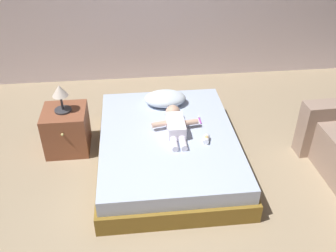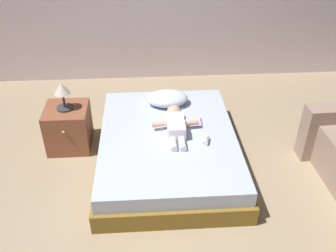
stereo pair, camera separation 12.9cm
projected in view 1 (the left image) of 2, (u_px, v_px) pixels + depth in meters
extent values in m
plane|color=gray|center=(152.00, 234.00, 3.14)|extent=(8.00, 8.00, 0.00)
cube|color=brown|center=(168.00, 153.00, 3.90)|extent=(1.42, 1.87, 0.19)
cube|color=#ACBAD6|center=(168.00, 140.00, 3.81)|extent=(1.36, 1.80, 0.15)
ellipsoid|color=silver|center=(165.00, 98.00, 4.21)|extent=(0.47, 0.33, 0.15)
cube|color=white|center=(176.00, 126.00, 3.76)|extent=(0.17, 0.34, 0.14)
sphere|color=tan|center=(173.00, 113.00, 3.95)|extent=(0.16, 0.16, 0.16)
cylinder|color=tan|center=(160.00, 124.00, 3.79)|extent=(0.17, 0.09, 0.06)
cylinder|color=tan|center=(190.00, 122.00, 3.82)|extent=(0.17, 0.08, 0.06)
cylinder|color=white|center=(174.00, 144.00, 3.57)|extent=(0.06, 0.17, 0.06)
cylinder|color=white|center=(183.00, 143.00, 3.58)|extent=(0.06, 0.17, 0.06)
cube|color=#AF37AA|center=(200.00, 121.00, 3.96)|extent=(0.02, 0.12, 0.01)
cube|color=white|center=(199.00, 117.00, 4.00)|extent=(0.01, 0.02, 0.01)
cube|color=brown|center=(67.00, 130.00, 4.01)|extent=(0.45, 0.45, 0.48)
sphere|color=tan|center=(62.00, 135.00, 3.75)|extent=(0.03, 0.03, 0.03)
cylinder|color=#333338|center=(63.00, 110.00, 3.87)|extent=(0.17, 0.17, 0.02)
cylinder|color=#333338|center=(62.00, 103.00, 3.82)|extent=(0.02, 0.02, 0.16)
cone|color=beige|center=(59.00, 91.00, 3.74)|extent=(0.16, 0.16, 0.12)
cylinder|color=white|center=(206.00, 139.00, 3.64)|extent=(0.09, 0.12, 0.06)
cone|color=#EFBB70|center=(207.00, 136.00, 3.62)|extent=(0.04, 0.04, 0.02)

